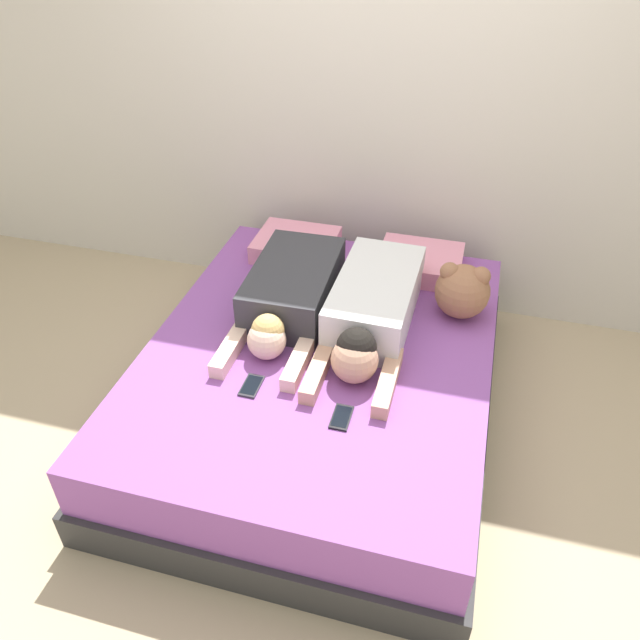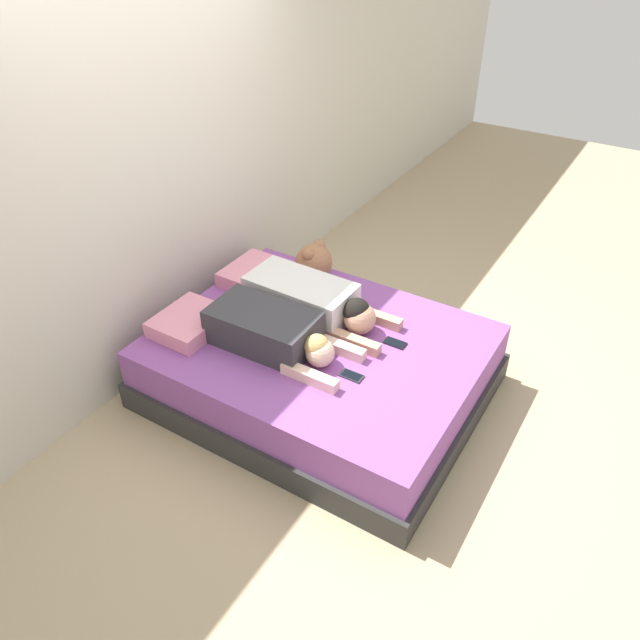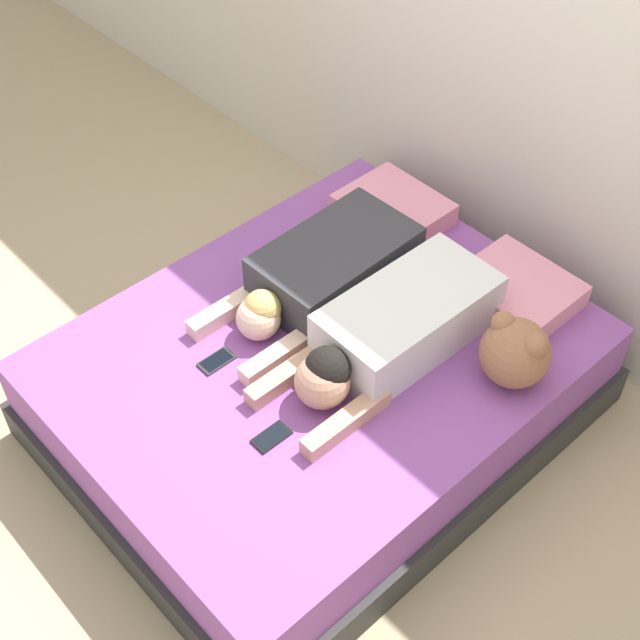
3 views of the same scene
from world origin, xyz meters
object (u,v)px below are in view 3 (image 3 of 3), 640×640
(pillow_head_right, at_px, (518,290))
(cell_phone_right, at_px, (271,437))
(cell_phone_left, at_px, (217,361))
(plush_toy, at_px, (515,352))
(pillow_head_left, at_px, (393,210))
(person_right, at_px, (389,332))
(bed, at_px, (320,383))
(person_left, at_px, (322,274))

(pillow_head_right, xyz_separation_m, cell_phone_right, (-0.15, -1.21, -0.05))
(cell_phone_left, height_order, cell_phone_right, same)
(plush_toy, bearing_deg, cell_phone_right, -114.77)
(pillow_head_right, height_order, cell_phone_right, pillow_head_right)
(pillow_head_left, distance_m, person_right, 0.82)
(pillow_head_left, bearing_deg, bed, -65.41)
(cell_phone_right, bearing_deg, person_left, 123.49)
(pillow_head_left, relative_size, cell_phone_left, 3.19)
(person_left, bearing_deg, plush_toy, 14.89)
(cell_phone_right, bearing_deg, plush_toy, 65.23)
(cell_phone_right, bearing_deg, cell_phone_left, 169.37)
(bed, relative_size, pillow_head_right, 4.58)
(person_left, distance_m, person_right, 0.42)
(bed, distance_m, plush_toy, 0.83)
(person_left, bearing_deg, bed, -44.48)
(person_left, distance_m, plush_toy, 0.85)
(cell_phone_right, xyz_separation_m, plush_toy, (0.40, 0.86, 0.14))
(person_right, height_order, cell_phone_left, person_right)
(plush_toy, bearing_deg, cell_phone_left, -136.37)
(pillow_head_left, height_order, person_right, person_right)
(bed, xyz_separation_m, cell_phone_right, (0.21, -0.43, 0.23))
(person_left, distance_m, cell_phone_left, 0.57)
(pillow_head_right, distance_m, person_right, 0.62)
(pillow_head_left, height_order, pillow_head_right, same)
(plush_toy, bearing_deg, person_left, -165.11)
(pillow_head_right, relative_size, plush_toy, 1.58)
(person_left, height_order, cell_phone_left, person_left)
(pillow_head_right, distance_m, plush_toy, 0.44)
(person_left, xyz_separation_m, cell_phone_left, (0.00, -0.56, -0.11))
(pillow_head_left, height_order, cell_phone_left, pillow_head_left)
(pillow_head_right, height_order, person_right, person_right)
(pillow_head_right, height_order, person_left, person_left)
(person_right, bearing_deg, cell_phone_right, -89.40)
(pillow_head_left, bearing_deg, pillow_head_right, 0.00)
(plush_toy, bearing_deg, person_right, -147.79)
(bed, relative_size, cell_phone_left, 14.60)
(pillow_head_left, bearing_deg, cell_phone_right, -64.92)
(cell_phone_left, bearing_deg, person_right, 51.72)
(bed, bearing_deg, plush_toy, 35.27)
(bed, distance_m, cell_phone_left, 0.47)
(cell_phone_left, bearing_deg, plush_toy, 43.63)
(cell_phone_left, height_order, plush_toy, plush_toy)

